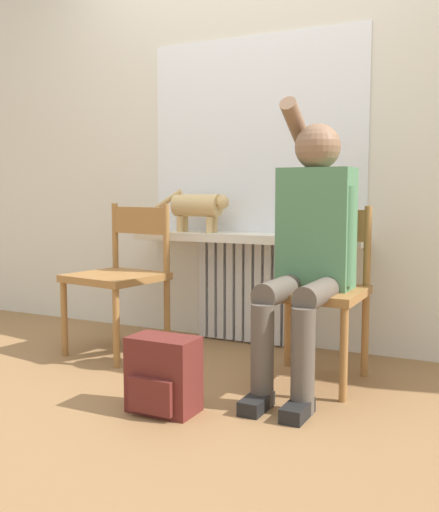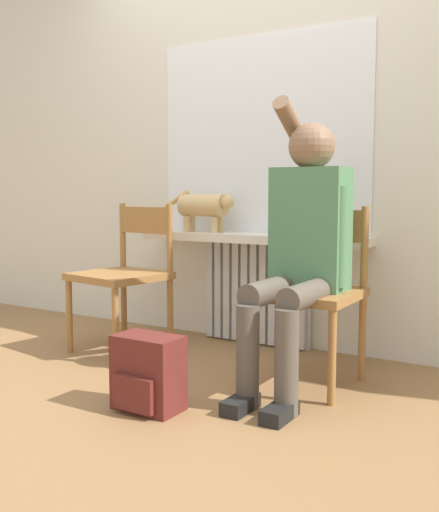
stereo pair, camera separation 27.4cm
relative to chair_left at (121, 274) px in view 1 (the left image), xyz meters
The scene contains 10 objects.
ground_plane 0.95m from the chair_left, 47.35° to the right, with size 12.00×12.00×0.00m, color olive.
wall_with_window 1.23m from the chair_left, 46.99° to the left, with size 7.00×0.06×2.70m.
radiator 0.79m from the chair_left, 43.09° to the left, with size 0.68×0.08×0.62m.
windowsill 0.76m from the chair_left, 38.72° to the left, with size 1.41×0.25×0.05m.
window_glass 1.13m from the chair_left, 45.30° to the left, with size 1.36×0.01×1.15m.
chair_left is the anchor object (origin of this frame).
chair_right 1.15m from the chair_left, ahead, with size 0.46×0.46×0.84m.
person 1.18m from the chair_left, ahead, with size 0.36×0.98×1.35m.
cat 0.63m from the chair_left, 57.97° to the left, with size 0.51×0.13×0.26m.
backpack 1.04m from the chair_left, 44.18° to the right, with size 0.28×0.20×0.32m.
Camera 1 is at (1.44, -2.12, 0.90)m, focal length 42.00 mm.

